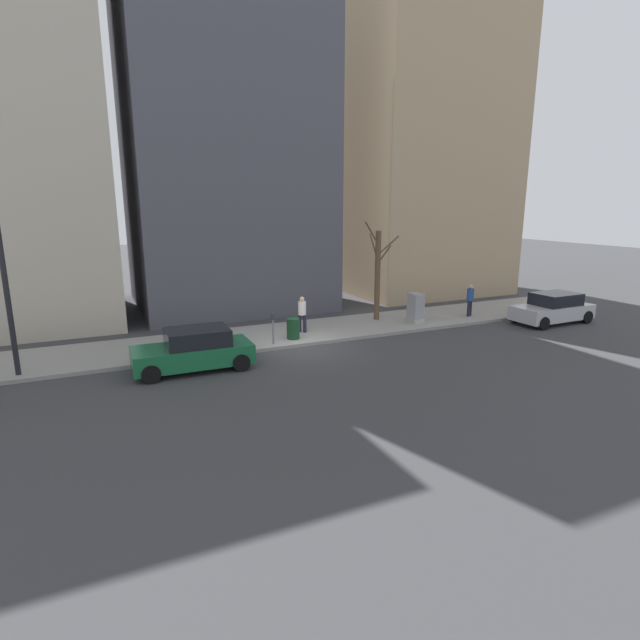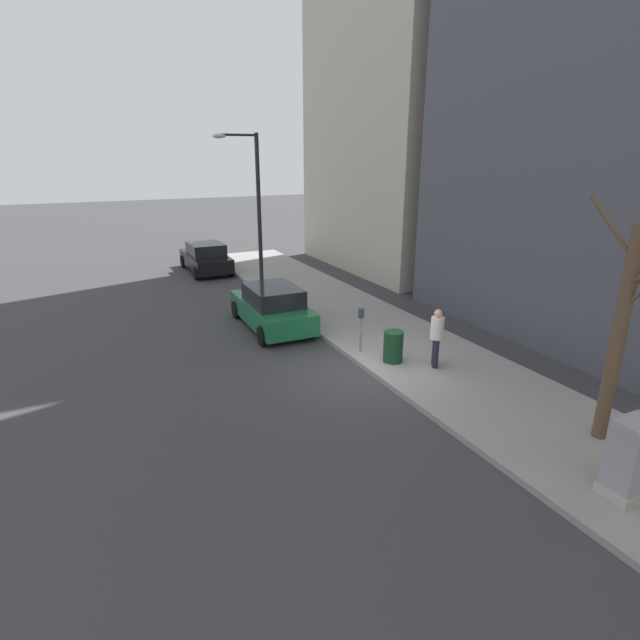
% 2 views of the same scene
% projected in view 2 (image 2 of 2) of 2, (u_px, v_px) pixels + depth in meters
% --- Properties ---
extents(ground_plane, '(120.00, 120.00, 0.00)m').
position_uv_depth(ground_plane, '(365.00, 371.00, 13.99)').
color(ground_plane, '#38383A').
extents(sidewalk, '(4.00, 36.00, 0.15)m').
position_uv_depth(sidewalk, '(424.00, 357.00, 14.78)').
color(sidewalk, gray).
rests_on(sidewalk, ground).
extents(parked_car_green, '(1.97, 4.22, 1.52)m').
position_uv_depth(parked_car_green, '(272.00, 308.00, 17.30)').
color(parked_car_green, '#196038').
rests_on(parked_car_green, ground).
extents(parked_car_black, '(1.96, 4.22, 1.52)m').
position_uv_depth(parked_car_black, '(206.00, 258.00, 25.58)').
color(parked_car_black, black).
rests_on(parked_car_black, ground).
extents(parking_meter, '(0.14, 0.10, 1.35)m').
position_uv_depth(parking_meter, '(361.00, 325.00, 14.78)').
color(parking_meter, slate).
rests_on(parking_meter, sidewalk).
extents(utility_box, '(0.83, 0.61, 1.43)m').
position_uv_depth(utility_box, '(631.00, 459.00, 8.52)').
color(utility_box, '#A8A399').
rests_on(utility_box, sidewalk).
extents(streetlamp, '(1.97, 0.32, 6.50)m').
position_uv_depth(streetlamp, '(253.00, 197.00, 21.70)').
color(streetlamp, black).
rests_on(streetlamp, sidewalk).
extents(bare_tree, '(1.27, 2.00, 4.93)m').
position_uv_depth(bare_tree, '(620.00, 330.00, 9.76)').
color(bare_tree, brown).
rests_on(bare_tree, sidewalk).
extents(trash_bin, '(0.56, 0.56, 0.90)m').
position_uv_depth(trash_bin, '(393.00, 347.00, 14.17)').
color(trash_bin, '#14381E').
rests_on(trash_bin, sidewalk).
extents(pedestrian_midblock, '(0.36, 0.36, 1.66)m').
position_uv_depth(pedestrian_midblock, '(437.00, 335.00, 13.69)').
color(pedestrian_midblock, '#1E1E2D').
rests_on(pedestrian_midblock, sidewalk).
extents(office_tower_right, '(10.23, 10.23, 23.54)m').
position_uv_depth(office_tower_right, '(439.00, 26.00, 24.50)').
color(office_tower_right, '#BCB29E').
rests_on(office_tower_right, ground).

